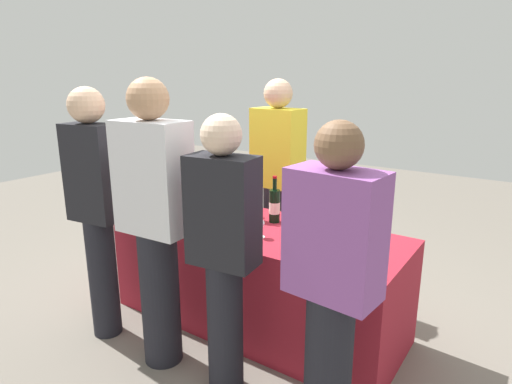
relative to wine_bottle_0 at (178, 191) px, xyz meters
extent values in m
plane|color=slate|center=(0.83, -0.09, -0.85)|extent=(12.00, 12.00, 0.00)
cube|color=maroon|center=(0.83, -0.09, -0.48)|extent=(2.08, 0.79, 0.74)
cylinder|color=black|center=(0.00, 0.00, 0.00)|extent=(0.07, 0.07, 0.21)
cylinder|color=black|center=(0.00, 0.00, 0.14)|extent=(0.03, 0.03, 0.08)
cylinder|color=maroon|center=(0.00, 0.00, 0.19)|extent=(0.03, 0.03, 0.02)
cylinder|color=silver|center=(0.00, 0.00, -0.02)|extent=(0.07, 0.07, 0.07)
cylinder|color=black|center=(0.42, 0.10, 0.01)|extent=(0.07, 0.07, 0.23)
cylinder|color=black|center=(0.42, 0.10, 0.16)|extent=(0.03, 0.03, 0.07)
cylinder|color=gold|center=(0.42, 0.10, 0.20)|extent=(0.03, 0.03, 0.02)
cylinder|color=silver|center=(0.42, 0.10, -0.01)|extent=(0.07, 0.07, 0.08)
cylinder|color=black|center=(0.54, 0.11, -0.01)|extent=(0.07, 0.07, 0.20)
cylinder|color=black|center=(0.54, 0.11, 0.13)|extent=(0.03, 0.03, 0.08)
cylinder|color=black|center=(0.54, 0.11, 0.18)|extent=(0.03, 0.03, 0.02)
cylinder|color=silver|center=(0.54, 0.11, -0.02)|extent=(0.07, 0.07, 0.07)
cylinder|color=black|center=(0.72, 0.02, 0.00)|extent=(0.08, 0.08, 0.22)
cylinder|color=black|center=(0.72, 0.02, 0.14)|extent=(0.03, 0.03, 0.07)
cylinder|color=maroon|center=(0.72, 0.02, 0.18)|extent=(0.03, 0.03, 0.02)
cylinder|color=silver|center=(0.72, 0.02, -0.01)|extent=(0.08, 0.08, 0.08)
cylinder|color=black|center=(0.88, 0.07, 0.01)|extent=(0.08, 0.08, 0.24)
cylinder|color=black|center=(0.88, 0.07, 0.17)|extent=(0.03, 0.03, 0.09)
cylinder|color=maroon|center=(0.88, 0.07, 0.22)|extent=(0.03, 0.03, 0.02)
cylinder|color=silver|center=(0.88, 0.07, 0.00)|extent=(0.08, 0.08, 0.08)
cylinder|color=black|center=(1.30, 0.05, 0.00)|extent=(0.06, 0.06, 0.23)
cylinder|color=black|center=(1.30, 0.05, 0.16)|extent=(0.02, 0.02, 0.08)
cylinder|color=gold|center=(1.30, 0.05, 0.21)|extent=(0.03, 0.03, 0.02)
cylinder|color=silver|center=(1.30, 0.05, -0.01)|extent=(0.07, 0.07, 0.08)
cylinder|color=silver|center=(0.97, -0.25, -0.11)|extent=(0.07, 0.07, 0.00)
cylinder|color=silver|center=(0.97, -0.25, -0.08)|extent=(0.01, 0.01, 0.06)
sphere|color=silver|center=(0.97, -0.25, -0.02)|extent=(0.06, 0.06, 0.06)
cylinder|color=silver|center=(1.49, -0.16, -0.11)|extent=(0.06, 0.06, 0.00)
cylinder|color=silver|center=(1.49, -0.16, -0.07)|extent=(0.01, 0.01, 0.08)
sphere|color=silver|center=(1.49, -0.16, 0.00)|extent=(0.07, 0.07, 0.07)
sphere|color=#590C19|center=(1.49, -0.16, -0.01)|extent=(0.04, 0.04, 0.04)
cylinder|color=silver|center=(1.60, -0.21, -0.11)|extent=(0.06, 0.06, 0.00)
cylinder|color=silver|center=(1.60, -0.21, -0.07)|extent=(0.01, 0.01, 0.08)
sphere|color=silver|center=(1.60, -0.21, 0.00)|extent=(0.07, 0.07, 0.07)
cylinder|color=black|center=(0.59, 0.57, -0.42)|extent=(0.23, 0.23, 0.86)
cube|color=yellow|center=(0.59, 0.57, 0.33)|extent=(0.43, 0.26, 0.65)
sphere|color=#D8AD8C|center=(0.59, 0.57, 0.77)|extent=(0.23, 0.23, 0.23)
cylinder|color=black|center=(0.04, -0.79, -0.43)|extent=(0.19, 0.19, 0.84)
cube|color=black|center=(0.04, -0.79, 0.30)|extent=(0.37, 0.24, 0.63)
sphere|color=#D8AD8C|center=(0.04, -0.79, 0.73)|extent=(0.23, 0.23, 0.23)
cylinder|color=black|center=(0.59, -0.78, -0.42)|extent=(0.24, 0.24, 0.87)
cube|color=silver|center=(0.59, -0.78, 0.34)|extent=(0.45, 0.27, 0.65)
sphere|color=tan|center=(0.59, -0.78, 0.79)|extent=(0.24, 0.24, 0.24)
cylinder|color=black|center=(1.08, -0.77, -0.46)|extent=(0.20, 0.20, 0.78)
cube|color=black|center=(1.08, -0.77, 0.22)|extent=(0.39, 0.24, 0.59)
sphere|color=beige|center=(1.08, -0.77, 0.62)|extent=(0.21, 0.21, 0.21)
cylinder|color=black|center=(1.71, -0.76, -0.46)|extent=(0.23, 0.23, 0.79)
cube|color=#8C4C99|center=(1.71, -0.76, 0.23)|extent=(0.44, 0.27, 0.59)
sphere|color=brown|center=(1.71, -0.76, 0.63)|extent=(0.21, 0.21, 0.21)
camera|label=1|loc=(2.45, -2.47, 0.91)|focal=30.66mm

